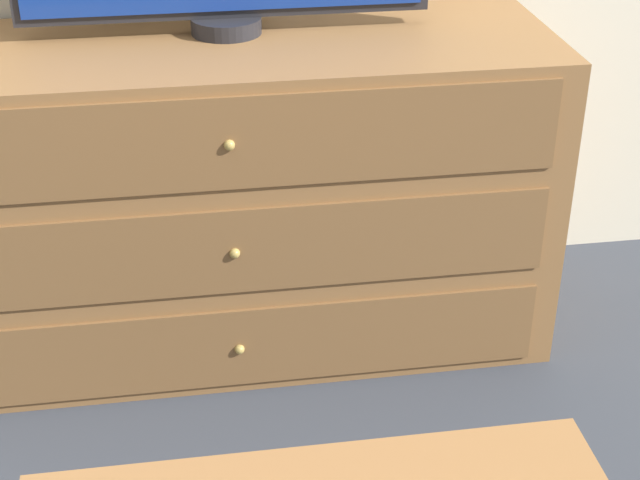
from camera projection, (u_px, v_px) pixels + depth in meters
ground_plane at (176, 276)px, 2.86m from camera, size 12.00×12.00×0.00m
dresser at (226, 198)px, 2.43m from camera, size 1.58×0.56×0.79m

